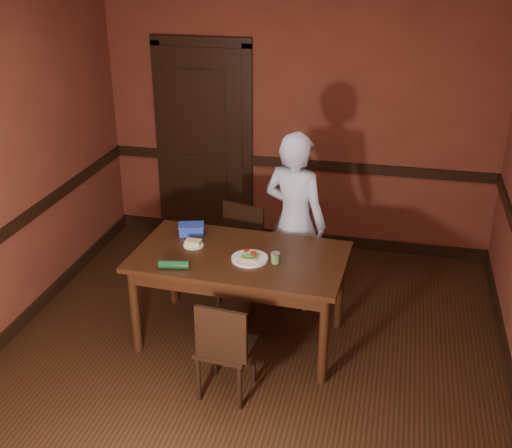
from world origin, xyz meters
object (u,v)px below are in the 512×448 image
at_px(person, 295,221).
at_px(food_tub, 191,229).
at_px(chair_far, 244,259).
at_px(cheese_saucer, 193,244).
at_px(sandwich_plate, 250,257).
at_px(chair_near, 226,345).
at_px(sauce_jar, 275,258).
at_px(dining_table, 240,297).

distance_m(person, food_tub, 0.90).
xyz_separation_m(chair_far, cheese_saucer, (-0.30, -0.50, 0.36)).
bearing_deg(cheese_saucer, chair_far, 59.51).
relative_size(sandwich_plate, cheese_saucer, 1.75).
distance_m(chair_near, food_tub, 1.18).
height_order(chair_near, cheese_saucer, cheese_saucer).
bearing_deg(chair_far, food_tub, -125.96).
bearing_deg(person, food_tub, 46.35).
bearing_deg(sandwich_plate, food_tub, 149.75).
xyz_separation_m(chair_far, sandwich_plate, (0.20, -0.63, 0.36)).
relative_size(cheese_saucer, food_tub, 0.67).
distance_m(person, sandwich_plate, 0.77).
relative_size(sauce_jar, cheese_saucer, 0.51).
bearing_deg(sandwich_plate, cheese_saucer, 165.44).
bearing_deg(dining_table, sauce_jar, -10.87).
height_order(sandwich_plate, sauce_jar, sauce_jar).
relative_size(chair_near, cheese_saucer, 4.89).
bearing_deg(chair_far, sauce_jar, -41.11).
xyz_separation_m(sauce_jar, cheese_saucer, (-0.70, 0.13, -0.02)).
relative_size(chair_near, food_tub, 3.29).
distance_m(sandwich_plate, cheese_saucer, 0.52).
relative_size(sandwich_plate, food_tub, 1.17).
relative_size(dining_table, chair_near, 2.08).
xyz_separation_m(sandwich_plate, food_tub, (-0.58, 0.34, 0.02)).
distance_m(chair_far, sauce_jar, 0.84).
xyz_separation_m(chair_near, sauce_jar, (0.23, 0.61, 0.42)).
bearing_deg(person, dining_table, 84.71).
bearing_deg(dining_table, chair_far, 102.89).
height_order(person, sandwich_plate, person).
bearing_deg(cheese_saucer, food_tub, 111.73).
height_order(chair_far, chair_near, chair_far).
height_order(person, food_tub, person).
height_order(sauce_jar, cheese_saucer, sauce_jar).
bearing_deg(chair_far, cheese_saucer, -104.08).
xyz_separation_m(dining_table, food_tub, (-0.49, 0.27, 0.43)).
relative_size(person, cheese_saucer, 9.85).
bearing_deg(sandwich_plate, chair_far, 107.73).
distance_m(sauce_jar, food_tub, 0.86).
bearing_deg(chair_near, person, -95.59).
height_order(chair_far, person, person).
bearing_deg(chair_near, chair_far, -76.99).
relative_size(dining_table, sauce_jar, 20.09).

